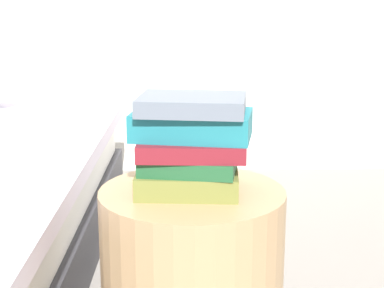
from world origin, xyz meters
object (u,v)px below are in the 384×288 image
at_px(book_olive, 188,180).
at_px(book_teal, 190,125).
at_px(book_slate, 191,104).
at_px(book_maroon, 193,146).
at_px(book_forest, 189,163).

distance_m(book_olive, book_teal, 0.13).
bearing_deg(book_slate, book_maroon, 78.63).
height_order(book_olive, book_teal, book_teal).
distance_m(book_olive, book_slate, 0.19).
bearing_deg(book_slate, book_olive, 134.63).
height_order(book_olive, book_forest, book_forest).
bearing_deg(book_forest, book_teal, 87.36).
relative_size(book_forest, book_maroon, 0.89).
bearing_deg(book_teal, book_maroon, 23.10).
xyz_separation_m(book_olive, book_teal, (0.01, 0.00, 0.13)).
bearing_deg(book_forest, book_olive, 111.63).
xyz_separation_m(book_teal, book_slate, (0.00, -0.01, 0.05)).
xyz_separation_m(book_olive, book_maroon, (0.01, 0.00, 0.08)).
relative_size(book_forest, book_slate, 0.90).
distance_m(book_forest, book_slate, 0.14).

